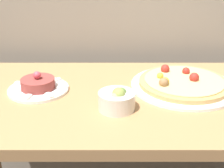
# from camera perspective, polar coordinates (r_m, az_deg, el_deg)

# --- Properties ---
(dining_table) EXTENTS (1.25, 0.62, 0.80)m
(dining_table) POSITION_cam_1_polar(r_m,az_deg,el_deg) (1.11, 0.24, -8.14)
(dining_table) COLOR #AD7F51
(dining_table) RESTS_ON ground_plane
(pizza_plate) EXTENTS (0.37, 0.37, 0.06)m
(pizza_plate) POSITION_cam_1_polar(r_m,az_deg,el_deg) (1.12, 12.64, 0.13)
(pizza_plate) COLOR white
(pizza_plate) RESTS_ON dining_table
(tartare_plate) EXTENTS (0.21, 0.21, 0.07)m
(tartare_plate) POSITION_cam_1_polar(r_m,az_deg,el_deg) (1.09, -13.59, -0.40)
(tartare_plate) COLOR white
(tartare_plate) RESTS_ON dining_table
(small_bowl) EXTENTS (0.11, 0.11, 0.07)m
(small_bowl) POSITION_cam_1_polar(r_m,az_deg,el_deg) (0.94, 0.70, -2.86)
(small_bowl) COLOR silver
(small_bowl) RESTS_ON dining_table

